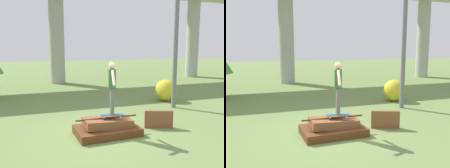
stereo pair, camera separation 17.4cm
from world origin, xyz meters
The scene contains 7 objects.
ground_plane centered at (0.00, 0.00, 0.00)m, with size 80.00×80.00×0.00m, color olive.
scrap_pile centered at (0.01, 0.00, 0.21)m, with size 2.04×1.34×0.57m.
scrap_plank_loose centered at (1.89, 0.02, 0.31)m, with size 0.95×0.46×0.61m.
skateboard centered at (0.14, -0.08, 0.65)m, with size 0.77×0.35×0.09m.
skater centered at (0.14, -0.08, 1.63)m, with size 0.33×1.14×1.66m.
utility_pole centered at (4.02, 2.35, 3.97)m, with size 1.30×0.20×7.69m.
bush_yellow_flowering centered at (4.43, 3.73, 0.55)m, with size 1.10×1.10×1.10m.
Camera 1 is at (-2.41, -7.30, 2.83)m, focal length 40.00 mm.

